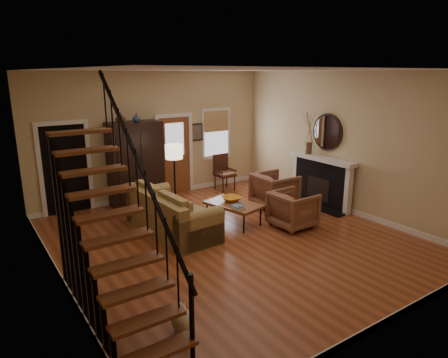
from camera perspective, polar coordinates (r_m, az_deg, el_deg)
room at (r=8.96m, az=-7.64°, el=3.58°), size 7.00×7.33×3.30m
staircase at (r=5.32m, az=-15.69°, el=-3.71°), size 0.94×2.80×3.20m
fireplace at (r=10.27m, az=13.83°, el=0.34°), size 0.33×1.95×2.30m
armoire at (r=10.19m, az=-12.49°, el=2.11°), size 1.30×0.60×2.10m
vase_a at (r=9.79m, az=-14.58°, el=8.45°), size 0.24×0.24×0.25m
vase_b at (r=9.93m, az=-12.38°, el=8.56°), size 0.20×0.20×0.21m
sofa at (r=8.43m, az=-7.51°, el=-4.69°), size 1.13×2.40×0.87m
coffee_table at (r=8.88m, az=1.35°, el=-4.91°), size 0.99×1.37×0.47m
bowl at (r=8.93m, az=1.07°, el=-2.85°), size 0.42×0.42×0.10m
books at (r=8.49m, az=1.88°, el=-3.96°), size 0.23×0.31×0.06m
armchair_left at (r=8.77m, az=9.83°, el=-4.29°), size 0.88×0.86×0.79m
armchair_right at (r=9.94m, az=7.26°, el=-1.64°), size 0.99×0.96×0.87m
floor_lamp at (r=9.21m, az=-7.04°, el=-0.29°), size 0.50×0.50×1.70m
side_chair at (r=11.30m, az=0.12°, el=0.91°), size 0.54×0.54×1.02m
dog at (r=5.47m, az=-6.09°, el=-19.51°), size 0.41×0.52×0.33m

